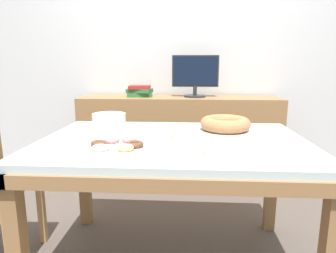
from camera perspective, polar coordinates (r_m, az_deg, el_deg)
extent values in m
cube|color=silver|center=(3.08, 2.44, 14.55)|extent=(8.00, 0.10, 2.60)
cube|color=silver|center=(1.61, 1.03, -2.99)|extent=(1.41, 0.96, 0.04)
cube|color=olive|center=(1.20, -0.02, -10.72)|extent=(1.45, 0.08, 0.06)
cube|color=olive|center=(2.06, 1.61, -1.11)|extent=(1.45, 0.08, 0.06)
cube|color=olive|center=(1.79, -21.43, -3.92)|extent=(0.08, 0.99, 0.06)
cube|color=olive|center=(1.73, 24.25, -4.63)|extent=(0.08, 0.99, 0.06)
cube|color=olive|center=(1.56, -26.68, -20.35)|extent=(0.07, 0.07, 0.69)
cube|color=olive|center=(2.26, -15.63, -9.40)|extent=(0.07, 0.07, 0.69)
cube|color=olive|center=(2.22, 19.08, -10.03)|extent=(0.07, 0.07, 0.69)
cube|color=tan|center=(2.17, -22.95, -14.39)|extent=(0.04, 0.04, 0.45)
cube|color=tan|center=(1.87, -27.96, -19.19)|extent=(0.04, 0.04, 0.45)
cube|color=olive|center=(2.87, 2.15, -2.83)|extent=(1.84, 0.44, 0.85)
cylinder|color=#262628|center=(2.79, 5.14, 5.79)|extent=(0.20, 0.20, 0.02)
cylinder|color=#262628|center=(2.79, 5.16, 6.87)|extent=(0.04, 0.04, 0.09)
cube|color=#262628|center=(2.78, 5.22, 10.47)|extent=(0.42, 0.02, 0.28)
cube|color=black|center=(2.77, 5.23, 10.46)|extent=(0.40, 0.00, 0.26)
cube|color=#2D6638|center=(2.83, -5.40, 6.08)|extent=(0.25, 0.18, 0.04)
cube|color=#2D6638|center=(2.82, -5.42, 6.83)|extent=(0.24, 0.20, 0.04)
cube|color=maroon|center=(2.82, -5.43, 7.48)|extent=(0.20, 0.19, 0.03)
cylinder|color=silver|center=(1.80, 10.80, -0.84)|extent=(0.30, 0.30, 0.01)
torus|color=#BC7A4C|center=(1.79, 10.85, 0.55)|extent=(0.29, 0.29, 0.08)
cylinder|color=silver|center=(1.43, -9.68, -3.98)|extent=(0.37, 0.37, 0.01)
torus|color=brown|center=(1.41, -6.37, -3.37)|extent=(0.08, 0.08, 0.02)
torus|color=pink|center=(1.50, -7.38, -2.46)|extent=(0.07, 0.07, 0.02)
torus|color=pink|center=(1.51, -10.68, -2.54)|extent=(0.08, 0.08, 0.02)
torus|color=brown|center=(1.45, -13.12, -3.17)|extent=(0.07, 0.07, 0.03)
torus|color=white|center=(1.38, -12.71, -3.97)|extent=(0.08, 0.08, 0.02)
torus|color=#EAD184|center=(1.36, -8.11, -4.05)|extent=(0.08, 0.08, 0.02)
cylinder|color=silver|center=(1.93, -11.12, -0.04)|extent=(0.21, 0.21, 0.01)
cylinder|color=silver|center=(1.93, -11.13, 0.25)|extent=(0.21, 0.21, 0.01)
cylinder|color=silver|center=(1.93, -11.14, 0.54)|extent=(0.21, 0.21, 0.01)
cylinder|color=silver|center=(1.93, -11.15, 0.83)|extent=(0.21, 0.21, 0.01)
cylinder|color=silver|center=(1.93, -11.16, 1.12)|extent=(0.21, 0.21, 0.01)
cylinder|color=silver|center=(1.92, -11.18, 1.41)|extent=(0.21, 0.21, 0.01)
cylinder|color=silver|center=(1.92, -11.19, 1.71)|extent=(0.21, 0.21, 0.01)
cylinder|color=silver|center=(1.92, -11.20, 2.00)|extent=(0.21, 0.21, 0.01)
cylinder|color=silver|center=(1.92, -11.21, 2.30)|extent=(0.21, 0.21, 0.01)
cylinder|color=silver|center=(1.56, 0.75, -2.55)|extent=(0.04, 0.04, 0.02)
cylinder|color=white|center=(1.55, 0.75, -2.33)|extent=(0.03, 0.03, 0.00)
cone|color=#F9B74C|center=(1.55, 0.75, -1.86)|extent=(0.01, 0.01, 0.02)
cylinder|color=silver|center=(1.63, 1.38, -1.87)|extent=(0.04, 0.04, 0.02)
cylinder|color=white|center=(1.63, 1.38, -1.67)|extent=(0.03, 0.03, 0.00)
cone|color=#F9B74C|center=(1.63, 1.38, -1.22)|extent=(0.01, 0.01, 0.02)
cylinder|color=silver|center=(1.56, 8.25, -2.65)|extent=(0.04, 0.04, 0.02)
cylinder|color=white|center=(1.56, 8.25, -2.43)|extent=(0.03, 0.03, 0.00)
cone|color=#F9B74C|center=(1.55, 8.27, -1.97)|extent=(0.01, 0.01, 0.02)
cylinder|color=silver|center=(1.27, 6.78, -5.91)|extent=(0.04, 0.04, 0.02)
cylinder|color=white|center=(1.27, 6.78, -5.66)|extent=(0.03, 0.03, 0.00)
cone|color=#F9B74C|center=(1.26, 6.80, -5.09)|extent=(0.01, 0.01, 0.02)
cylinder|color=silver|center=(1.85, 2.49, -0.26)|extent=(0.04, 0.04, 0.02)
cylinder|color=white|center=(1.85, 2.49, -0.08)|extent=(0.03, 0.03, 0.00)
cone|color=#F9B74C|center=(1.85, 2.49, 0.32)|extent=(0.01, 0.01, 0.02)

